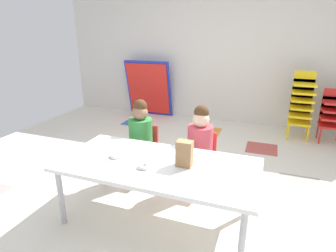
{
  "coord_description": "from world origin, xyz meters",
  "views": [
    {
      "loc": [
        0.91,
        -2.59,
        1.62
      ],
      "look_at": [
        0.09,
        -0.38,
        0.81
      ],
      "focal_mm": 29.72,
      "sensor_mm": 36.0,
      "label": 1
    }
  ],
  "objects_px": {
    "folded_activity_table": "(149,89)",
    "paper_plate_near_edge": "(116,157)",
    "seated_child_middle_seat": "(200,140)",
    "craft_table": "(158,168)",
    "paper_bag_brown": "(184,154)",
    "kid_chair_red_stack": "(333,113)",
    "donut_powdered_loose": "(144,166)",
    "paper_plate_center_table": "(164,154)",
    "donut_powdered_on_plate": "(116,155)",
    "kid_chair_yellow_stack": "(302,102)",
    "seated_child_near_camera": "(141,132)"
  },
  "relations": [
    {
      "from": "folded_activity_table",
      "to": "paper_plate_near_edge",
      "type": "relative_size",
      "value": 6.04
    },
    {
      "from": "seated_child_middle_seat",
      "to": "craft_table",
      "type": "bearing_deg",
      "value": -108.25
    },
    {
      "from": "folded_activity_table",
      "to": "paper_bag_brown",
      "type": "distance_m",
      "value": 3.35
    },
    {
      "from": "craft_table",
      "to": "paper_plate_near_edge",
      "type": "xyz_separation_m",
      "value": [
        -0.39,
        -0.03,
        0.05
      ]
    },
    {
      "from": "seated_child_middle_seat",
      "to": "paper_plate_near_edge",
      "type": "relative_size",
      "value": 5.1
    },
    {
      "from": "kid_chair_red_stack",
      "to": "paper_bag_brown",
      "type": "xyz_separation_m",
      "value": [
        -1.52,
        -2.61,
        0.21
      ]
    },
    {
      "from": "folded_activity_table",
      "to": "craft_table",
      "type": "bearing_deg",
      "value": -64.52
    },
    {
      "from": "donut_powdered_loose",
      "to": "paper_plate_center_table",
      "type": "bearing_deg",
      "value": 79.66
    },
    {
      "from": "paper_bag_brown",
      "to": "donut_powdered_on_plate",
      "type": "distance_m",
      "value": 0.62
    },
    {
      "from": "kid_chair_red_stack",
      "to": "paper_plate_center_table",
      "type": "bearing_deg",
      "value": -125.63
    },
    {
      "from": "kid_chair_yellow_stack",
      "to": "donut_powdered_loose",
      "type": "xyz_separation_m",
      "value": [
        -1.37,
        -2.76,
        -0.0
      ]
    },
    {
      "from": "seated_child_near_camera",
      "to": "donut_powdered_on_plate",
      "type": "relative_size",
      "value": 7.76
    },
    {
      "from": "seated_child_middle_seat",
      "to": "paper_plate_near_edge",
      "type": "height_order",
      "value": "seated_child_middle_seat"
    },
    {
      "from": "paper_bag_brown",
      "to": "donut_powdered_loose",
      "type": "xyz_separation_m",
      "value": [
        -0.3,
        -0.15,
        -0.09
      ]
    },
    {
      "from": "seated_child_near_camera",
      "to": "seated_child_middle_seat",
      "type": "height_order",
      "value": "same"
    },
    {
      "from": "seated_child_near_camera",
      "to": "kid_chair_red_stack",
      "type": "height_order",
      "value": "seated_child_near_camera"
    },
    {
      "from": "seated_child_near_camera",
      "to": "donut_powdered_loose",
      "type": "distance_m",
      "value": 0.85
    },
    {
      "from": "seated_child_near_camera",
      "to": "paper_plate_center_table",
      "type": "bearing_deg",
      "value": -45.42
    },
    {
      "from": "kid_chair_yellow_stack",
      "to": "craft_table",
      "type": "bearing_deg",
      "value": -116.27
    },
    {
      "from": "kid_chair_red_stack",
      "to": "donut_powdered_on_plate",
      "type": "relative_size",
      "value": 6.76
    },
    {
      "from": "kid_chair_yellow_stack",
      "to": "paper_plate_center_table",
      "type": "distance_m",
      "value": 2.78
    },
    {
      "from": "seated_child_near_camera",
      "to": "kid_chair_red_stack",
      "type": "xyz_separation_m",
      "value": [
        2.2,
        2.0,
        -0.1
      ]
    },
    {
      "from": "paper_bag_brown",
      "to": "donut_powdered_on_plate",
      "type": "height_order",
      "value": "paper_bag_brown"
    },
    {
      "from": "paper_bag_brown",
      "to": "donut_powdered_on_plate",
      "type": "relative_size",
      "value": 1.86
    },
    {
      "from": "seated_child_near_camera",
      "to": "donut_powdered_loose",
      "type": "xyz_separation_m",
      "value": [
        0.39,
        -0.76,
        0.02
      ]
    },
    {
      "from": "folded_activity_table",
      "to": "paper_plate_center_table",
      "type": "bearing_deg",
      "value": -63.31
    },
    {
      "from": "seated_child_near_camera",
      "to": "seated_child_middle_seat",
      "type": "xyz_separation_m",
      "value": [
        0.67,
        0.0,
        0.0
      ]
    },
    {
      "from": "kid_chair_red_stack",
      "to": "paper_plate_near_edge",
      "type": "bearing_deg",
      "value": -128.56
    },
    {
      "from": "folded_activity_table",
      "to": "donut_powdered_loose",
      "type": "bearing_deg",
      "value": -66.5
    },
    {
      "from": "kid_chair_red_stack",
      "to": "folded_activity_table",
      "type": "relative_size",
      "value": 0.74
    },
    {
      "from": "kid_chair_yellow_stack",
      "to": "kid_chair_red_stack",
      "type": "distance_m",
      "value": 0.46
    },
    {
      "from": "kid_chair_yellow_stack",
      "to": "paper_plate_center_table",
      "type": "xyz_separation_m",
      "value": [
        -1.32,
        -2.45,
        -0.02
      ]
    },
    {
      "from": "craft_table",
      "to": "seated_child_near_camera",
      "type": "height_order",
      "value": "seated_child_near_camera"
    },
    {
      "from": "craft_table",
      "to": "donut_powdered_loose",
      "type": "distance_m",
      "value": 0.15
    },
    {
      "from": "folded_activity_table",
      "to": "paper_plate_near_edge",
      "type": "bearing_deg",
      "value": -71.12
    },
    {
      "from": "seated_child_middle_seat",
      "to": "kid_chair_red_stack",
      "type": "height_order",
      "value": "seated_child_middle_seat"
    },
    {
      "from": "craft_table",
      "to": "seated_child_middle_seat",
      "type": "relative_size",
      "value": 1.83
    },
    {
      "from": "seated_child_middle_seat",
      "to": "donut_powdered_on_plate",
      "type": "distance_m",
      "value": 0.9
    },
    {
      "from": "donut_powdered_on_plate",
      "to": "donut_powdered_loose",
      "type": "height_order",
      "value": "donut_powdered_on_plate"
    },
    {
      "from": "seated_child_near_camera",
      "to": "paper_plate_center_table",
      "type": "distance_m",
      "value": 0.64
    },
    {
      "from": "seated_child_near_camera",
      "to": "folded_activity_table",
      "type": "height_order",
      "value": "folded_activity_table"
    },
    {
      "from": "kid_chair_red_stack",
      "to": "paper_plate_center_table",
      "type": "height_order",
      "value": "kid_chair_red_stack"
    },
    {
      "from": "craft_table",
      "to": "paper_plate_near_edge",
      "type": "distance_m",
      "value": 0.39
    },
    {
      "from": "craft_table",
      "to": "paper_bag_brown",
      "type": "xyz_separation_m",
      "value": [
        0.23,
        0.03,
        0.15
      ]
    },
    {
      "from": "paper_plate_near_edge",
      "to": "donut_powdered_loose",
      "type": "height_order",
      "value": "donut_powdered_loose"
    },
    {
      "from": "kid_chair_red_stack",
      "to": "folded_activity_table",
      "type": "bearing_deg",
      "value": 174.28
    },
    {
      "from": "craft_table",
      "to": "kid_chair_yellow_stack",
      "type": "xyz_separation_m",
      "value": [
        1.3,
        2.63,
        0.06
      ]
    },
    {
      "from": "seated_child_near_camera",
      "to": "paper_bag_brown",
      "type": "xyz_separation_m",
      "value": [
        0.69,
        -0.61,
        0.11
      ]
    },
    {
      "from": "paper_plate_near_edge",
      "to": "donut_powdered_on_plate",
      "type": "height_order",
      "value": "donut_powdered_on_plate"
    },
    {
      "from": "paper_bag_brown",
      "to": "paper_plate_near_edge",
      "type": "relative_size",
      "value": 1.22
    }
  ]
}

